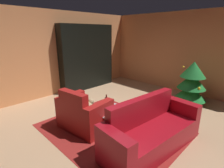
% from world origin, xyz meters
% --- Properties ---
extents(ground_plane, '(7.61, 7.61, 0.00)m').
position_xyz_m(ground_plane, '(0.00, 0.00, 0.00)').
color(ground_plane, tan).
extents(wall_back, '(5.54, 0.06, 2.67)m').
position_xyz_m(wall_back, '(0.00, 3.20, 1.34)').
color(wall_back, '#D88650').
rests_on(wall_back, ground).
extents(wall_left, '(0.06, 6.46, 2.67)m').
position_xyz_m(wall_left, '(-2.74, 0.00, 1.34)').
color(wall_left, '#D88650').
rests_on(wall_left, ground).
extents(area_rug, '(2.81, 2.32, 0.01)m').
position_xyz_m(area_rug, '(0.19, -0.29, 0.00)').
color(area_rug, maroon).
rests_on(area_rug, ground).
extents(bookshelf_unit, '(0.35, 2.14, 2.27)m').
position_xyz_m(bookshelf_unit, '(-2.48, 1.28, 1.11)').
color(bookshelf_unit, black).
rests_on(bookshelf_unit, ground).
extents(armchair_red, '(1.13, 0.86, 0.90)m').
position_xyz_m(armchair_red, '(-0.28, -0.69, 0.32)').
color(armchair_red, maroon).
rests_on(armchair_red, ground).
extents(couch_red, '(0.92, 2.07, 0.89)m').
position_xyz_m(couch_red, '(1.10, -0.21, 0.31)').
color(couch_red, maroon).
rests_on(couch_red, ground).
extents(coffee_table, '(0.74, 0.74, 0.41)m').
position_xyz_m(coffee_table, '(0.07, -0.26, 0.38)').
color(coffee_table, black).
rests_on(coffee_table, ground).
extents(book_stack_on_table, '(0.21, 0.16, 0.09)m').
position_xyz_m(book_stack_on_table, '(0.02, -0.28, 0.46)').
color(book_stack_on_table, gray).
rests_on(book_stack_on_table, coffee_table).
extents(bottle_on_table, '(0.08, 0.08, 0.28)m').
position_xyz_m(bottle_on_table, '(-0.11, -0.17, 0.52)').
color(bottle_on_table, maroon).
rests_on(bottle_on_table, coffee_table).
extents(decorated_tree, '(0.86, 0.86, 1.24)m').
position_xyz_m(decorated_tree, '(0.82, 2.27, 0.64)').
color(decorated_tree, brown).
rests_on(decorated_tree, ground).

